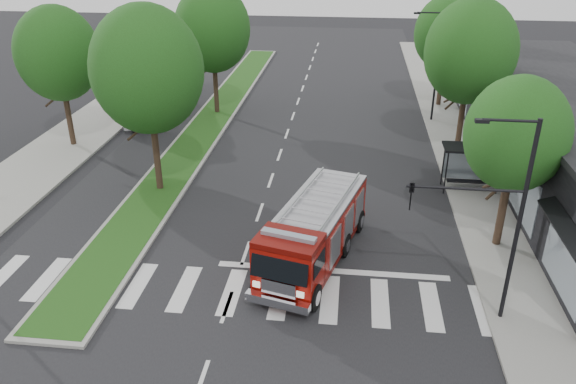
% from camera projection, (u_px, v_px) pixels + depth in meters
% --- Properties ---
extents(ground, '(140.00, 140.00, 0.00)m').
position_uv_depth(ground, '(246.00, 253.00, 25.63)').
color(ground, black).
rests_on(ground, ground).
extents(sidewalk_right, '(5.00, 80.00, 0.15)m').
position_uv_depth(sidewalk_right, '(484.00, 176.00, 33.22)').
color(sidewalk_right, gray).
rests_on(sidewalk_right, ground).
extents(sidewalk_left, '(5.00, 80.00, 0.15)m').
position_uv_depth(sidewalk_left, '(52.00, 155.00, 36.05)').
color(sidewalk_left, gray).
rests_on(sidewalk_left, ground).
extents(median, '(3.00, 50.00, 0.15)m').
position_uv_depth(median, '(211.00, 121.00, 42.31)').
color(median, gray).
rests_on(median, ground).
extents(storefront_row, '(8.00, 30.00, 5.00)m').
position_uv_depth(storefront_row, '(573.00, 140.00, 31.69)').
color(storefront_row, black).
rests_on(storefront_row, ground).
extents(bus_shelter, '(3.20, 1.60, 2.61)m').
position_uv_depth(bus_shelter, '(472.00, 156.00, 30.85)').
color(bus_shelter, black).
rests_on(bus_shelter, ground).
extents(tree_right_near, '(4.40, 4.40, 8.05)m').
position_uv_depth(tree_right_near, '(516.00, 135.00, 23.81)').
color(tree_right_near, black).
rests_on(tree_right_near, ground).
extents(tree_right_mid, '(5.60, 5.60, 9.72)m').
position_uv_depth(tree_right_mid, '(470.00, 52.00, 34.10)').
color(tree_right_mid, black).
rests_on(tree_right_mid, ground).
extents(tree_right_far, '(5.00, 5.00, 8.73)m').
position_uv_depth(tree_right_far, '(447.00, 33.00, 43.32)').
color(tree_right_far, black).
rests_on(tree_right_far, ground).
extents(tree_median_near, '(5.80, 5.80, 10.16)m').
position_uv_depth(tree_median_near, '(147.00, 70.00, 28.64)').
color(tree_median_near, black).
rests_on(tree_median_near, ground).
extents(tree_median_far, '(5.60, 5.60, 9.72)m').
position_uv_depth(tree_median_far, '(212.00, 29.00, 41.29)').
color(tree_median_far, black).
rests_on(tree_median_far, ground).
extents(tree_left_mid, '(5.20, 5.20, 9.16)m').
position_uv_depth(tree_left_mid, '(58.00, 54.00, 35.13)').
color(tree_left_mid, black).
rests_on(tree_left_mid, ground).
extents(streetlight_right_near, '(4.08, 0.22, 8.00)m').
position_uv_depth(streetlight_right_near, '(495.00, 209.00, 19.46)').
color(streetlight_right_near, black).
rests_on(streetlight_right_near, ground).
extents(streetlight_right_far, '(2.11, 0.20, 8.00)m').
position_uv_depth(streetlight_right_far, '(436.00, 62.00, 40.46)').
color(streetlight_right_far, black).
rests_on(streetlight_right_far, ground).
extents(fire_engine, '(4.68, 8.97, 2.98)m').
position_uv_depth(fire_engine, '(314.00, 232.00, 24.50)').
color(fire_engine, '#5B0904').
rests_on(fire_engine, ground).
extents(city_bus, '(6.14, 11.16, 3.05)m').
position_uv_depth(city_bus, '(141.00, 93.00, 43.94)').
color(city_bus, white).
rests_on(city_bus, ground).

